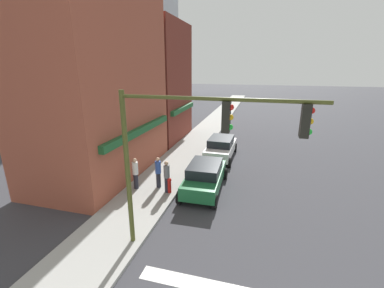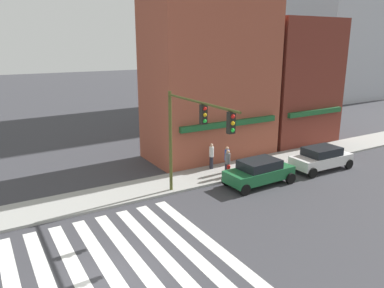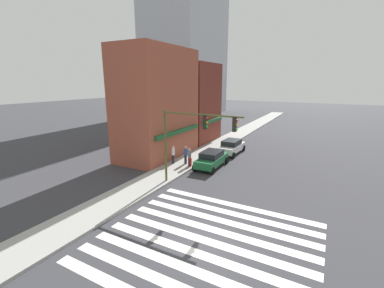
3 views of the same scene
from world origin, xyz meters
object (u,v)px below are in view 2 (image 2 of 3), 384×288
(sedan_white, at_px, (321,158))
(pedestrian_blue_shirt, at_px, (227,159))
(sedan_green, at_px, (259,172))
(fire_hydrant, at_px, (228,170))
(traffic_signal, at_px, (192,127))
(pedestrian_white_shirt, at_px, (211,156))
(pedestrian_grey_coat, at_px, (228,163))

(sedan_white, xyz_separation_m, pedestrian_blue_shirt, (-6.18, 2.51, 0.23))
(sedan_green, distance_m, fire_hydrant, 2.03)
(traffic_signal, relative_size, pedestrian_blue_shirt, 3.61)
(sedan_white, height_order, pedestrian_white_shirt, pedestrian_white_shirt)
(sedan_green, height_order, pedestrian_grey_coat, pedestrian_grey_coat)
(traffic_signal, distance_m, pedestrian_blue_shirt, 6.50)
(pedestrian_grey_coat, distance_m, fire_hydrant, 0.48)
(fire_hydrant, bearing_deg, pedestrian_grey_coat, 80.05)
(pedestrian_white_shirt, bearing_deg, pedestrian_grey_coat, -148.47)
(sedan_green, height_order, sedan_white, same)
(traffic_signal, xyz_separation_m, fire_hydrant, (4.14, 2.41, -3.78))
(pedestrian_blue_shirt, bearing_deg, sedan_green, -129.54)
(pedestrian_blue_shirt, bearing_deg, sedan_white, -76.04)
(pedestrian_grey_coat, bearing_deg, pedestrian_blue_shirt, 104.30)
(traffic_signal, height_order, fire_hydrant, traffic_signal)
(sedan_green, bearing_deg, traffic_signal, -173.99)
(traffic_signal, distance_m, fire_hydrant, 6.10)
(pedestrian_white_shirt, relative_size, fire_hydrant, 2.10)
(sedan_green, xyz_separation_m, pedestrian_white_shirt, (-1.11, 3.66, 0.23))
(traffic_signal, bearing_deg, sedan_white, 3.75)
(sedan_green, xyz_separation_m, pedestrian_grey_coat, (-1.06, 1.84, 0.23))
(pedestrian_white_shirt, bearing_deg, sedan_white, -88.81)
(sedan_white, bearing_deg, sedan_green, -178.90)
(pedestrian_white_shirt, height_order, pedestrian_blue_shirt, same)
(pedestrian_white_shirt, height_order, fire_hydrant, pedestrian_white_shirt)
(pedestrian_white_shirt, bearing_deg, sedan_green, -133.12)
(pedestrian_blue_shirt, distance_m, fire_hydrant, 1.03)
(traffic_signal, xyz_separation_m, pedestrian_grey_coat, (4.16, 2.55, -3.32))
(traffic_signal, relative_size, sedan_white, 1.44)
(traffic_signal, xyz_separation_m, sedan_green, (5.22, 0.71, -3.55))
(traffic_signal, bearing_deg, pedestrian_grey_coat, 31.47)
(traffic_signal, distance_m, pedestrian_grey_coat, 5.90)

